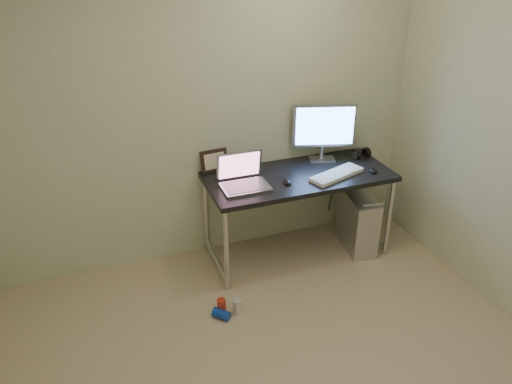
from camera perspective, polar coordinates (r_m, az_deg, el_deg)
The scene contains 16 objects.
wall_back at distance 3.94m, azimuth -5.37°, elevation 9.15°, with size 3.50×0.02×2.50m, color beige.
desk at distance 4.08m, azimuth 4.89°, elevation 0.96°, with size 1.51×0.66×0.75m.
tower_computer at distance 4.44m, azimuth 11.51°, elevation -3.30°, with size 0.28×0.51×0.53m.
cable_a at distance 4.62m, azimuth 8.79°, elevation 0.37°, with size 0.01×0.01×0.70m, color black.
cable_b at distance 4.66m, azimuth 9.87°, elevation 0.22°, with size 0.01×0.01×0.72m, color black.
can_red at distance 3.74m, azimuth -3.96°, elevation -12.90°, with size 0.06×0.06×0.12m, color red.
can_white at distance 3.74m, azimuth -2.15°, elevation -12.95°, with size 0.06×0.06×0.12m, color silver.
can_blue at distance 3.72m, azimuth -3.97°, elevation -13.75°, with size 0.07×0.07×0.13m, color #0F38AF.
laptop at distance 3.83m, azimuth -1.50°, elevation 1.56°, with size 0.36×0.30×0.25m.
monitor at distance 4.22m, azimuth 7.75°, elevation 7.23°, with size 0.52×0.21×0.50m.
keyboard at distance 4.05m, azimuth 9.21°, elevation 1.99°, with size 0.48×0.16×0.03m, color white.
mouse_right at distance 4.18m, azimuth 13.22°, elevation 2.50°, with size 0.06×0.10×0.04m, color black.
mouse_left at distance 3.88m, azimuth 3.56°, elevation 1.23°, with size 0.06×0.10×0.03m, color black.
headphones at distance 4.44m, azimuth 11.94°, elevation 4.28°, with size 0.16×0.10×0.10m.
picture_frame at distance 4.07m, azimuth -4.80°, elevation 3.60°, with size 0.23×0.03×0.18m, color black.
webcam at distance 4.09m, azimuth -0.99°, elevation 3.79°, with size 0.04×0.03×0.12m.
Camera 1 is at (-0.95, -1.87, 2.48)m, focal length 35.00 mm.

